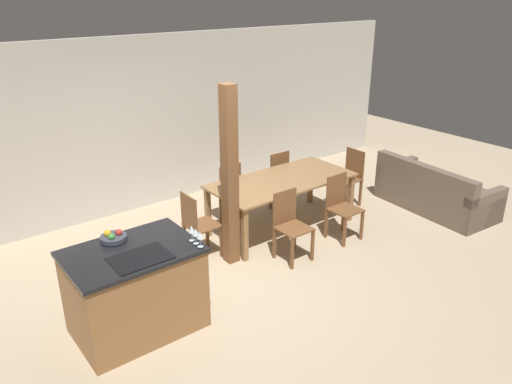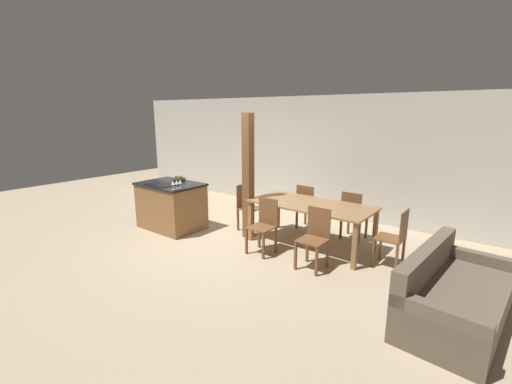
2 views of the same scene
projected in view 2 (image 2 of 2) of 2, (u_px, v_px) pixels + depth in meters
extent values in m
plane|color=tan|center=(225.00, 238.00, 6.48)|extent=(16.00, 16.00, 0.00)
cube|color=beige|center=(300.00, 154.00, 8.24)|extent=(11.20, 0.08, 2.70)
cube|color=olive|center=(171.00, 207.00, 6.99)|extent=(1.26, 0.86, 0.90)
cube|color=black|center=(170.00, 184.00, 6.88)|extent=(1.30, 0.90, 0.04)
cube|color=black|center=(161.00, 185.00, 6.72)|extent=(0.56, 0.40, 0.01)
cylinder|color=#383D47|center=(179.00, 179.00, 7.12)|extent=(0.27, 0.27, 0.05)
sphere|color=red|center=(181.00, 177.00, 7.07)|extent=(0.07, 0.07, 0.07)
sphere|color=gold|center=(179.00, 176.00, 7.17)|extent=(0.08, 0.08, 0.08)
sphere|color=#3D8E38|center=(176.00, 177.00, 7.10)|extent=(0.07, 0.07, 0.07)
cylinder|color=silver|center=(173.00, 190.00, 6.24)|extent=(0.06, 0.06, 0.00)
cylinder|color=silver|center=(173.00, 187.00, 6.23)|extent=(0.01, 0.01, 0.09)
cone|color=silver|center=(173.00, 183.00, 6.21)|extent=(0.07, 0.07, 0.07)
cylinder|color=silver|center=(177.00, 189.00, 6.31)|extent=(0.06, 0.06, 0.00)
cylinder|color=silver|center=(177.00, 186.00, 6.29)|extent=(0.01, 0.01, 0.09)
cone|color=silver|center=(177.00, 182.00, 6.28)|extent=(0.07, 0.07, 0.07)
cylinder|color=silver|center=(180.00, 188.00, 6.37)|extent=(0.06, 0.06, 0.00)
cylinder|color=silver|center=(180.00, 186.00, 6.36)|extent=(0.01, 0.01, 0.09)
cone|color=silver|center=(180.00, 181.00, 6.34)|extent=(0.07, 0.07, 0.07)
cube|color=olive|center=(311.00, 204.00, 5.97)|extent=(2.13, 1.02, 0.03)
cube|color=olive|center=(251.00, 221.00, 6.32)|extent=(0.07, 0.07, 0.74)
cube|color=olive|center=(355.00, 246.00, 5.12)|extent=(0.07, 0.07, 0.74)
cube|color=olive|center=(278.00, 210.00, 7.00)|extent=(0.07, 0.07, 0.74)
cube|color=olive|center=(375.00, 231.00, 5.80)|extent=(0.07, 0.07, 0.74)
cube|color=brown|center=(261.00, 227.00, 5.70)|extent=(0.40, 0.40, 0.02)
cube|color=brown|center=(268.00, 211.00, 5.80)|extent=(0.38, 0.02, 0.46)
cube|color=brown|center=(246.00, 241.00, 5.73)|extent=(0.04, 0.04, 0.44)
cube|color=brown|center=(263.00, 246.00, 5.51)|extent=(0.04, 0.04, 0.44)
cube|color=brown|center=(259.00, 235.00, 6.00)|extent=(0.04, 0.04, 0.44)
cube|color=brown|center=(276.00, 240.00, 5.79)|extent=(0.04, 0.04, 0.44)
cube|color=brown|center=(312.00, 240.00, 5.13)|extent=(0.40, 0.40, 0.02)
cube|color=brown|center=(319.00, 222.00, 5.22)|extent=(0.38, 0.02, 0.46)
cube|color=brown|center=(296.00, 256.00, 5.15)|extent=(0.04, 0.04, 0.44)
cube|color=brown|center=(317.00, 262.00, 4.94)|extent=(0.04, 0.04, 0.44)
cube|color=brown|center=(307.00, 248.00, 5.42)|extent=(0.04, 0.04, 0.44)
cube|color=brown|center=(328.00, 254.00, 5.21)|extent=(0.04, 0.04, 0.44)
cube|color=brown|center=(309.00, 207.00, 6.95)|extent=(0.40, 0.40, 0.02)
cube|color=brown|center=(305.00, 197.00, 6.75)|extent=(0.38, 0.02, 0.46)
cube|color=brown|center=(321.00, 217.00, 7.03)|extent=(0.04, 0.04, 0.44)
cube|color=brown|center=(305.00, 214.00, 7.24)|extent=(0.04, 0.04, 0.44)
cube|color=brown|center=(312.00, 222.00, 6.76)|extent=(0.04, 0.04, 0.44)
cube|color=brown|center=(297.00, 218.00, 6.97)|extent=(0.04, 0.04, 0.44)
cube|color=brown|center=(354.00, 215.00, 6.37)|extent=(0.40, 0.40, 0.02)
cube|color=brown|center=(351.00, 205.00, 6.17)|extent=(0.38, 0.02, 0.46)
cube|color=brown|center=(366.00, 227.00, 6.45)|extent=(0.04, 0.04, 0.44)
cube|color=brown|center=(349.00, 223.00, 6.67)|extent=(0.04, 0.04, 0.44)
cube|color=brown|center=(359.00, 232.00, 6.18)|extent=(0.04, 0.04, 0.44)
cube|color=brown|center=(341.00, 228.00, 6.39)|extent=(0.04, 0.04, 0.44)
cube|color=brown|center=(250.00, 208.00, 6.86)|extent=(0.40, 0.40, 0.02)
cube|color=brown|center=(243.00, 195.00, 6.91)|extent=(0.02, 0.38, 0.46)
cube|color=brown|center=(252.00, 223.00, 6.67)|extent=(0.04, 0.04, 0.44)
cube|color=brown|center=(263.00, 219.00, 6.94)|extent=(0.04, 0.04, 0.44)
cube|color=brown|center=(238.00, 220.00, 6.88)|extent=(0.04, 0.04, 0.44)
cube|color=brown|center=(249.00, 216.00, 7.15)|extent=(0.04, 0.04, 0.44)
cube|color=brown|center=(389.00, 238.00, 5.22)|extent=(0.40, 0.40, 0.02)
cube|color=brown|center=(404.00, 226.00, 5.05)|extent=(0.02, 0.38, 0.46)
cube|color=brown|center=(380.00, 246.00, 5.51)|extent=(0.04, 0.04, 0.44)
cube|color=brown|center=(373.00, 253.00, 5.24)|extent=(0.04, 0.04, 0.44)
cube|color=brown|center=(403.00, 252.00, 5.30)|extent=(0.04, 0.04, 0.44)
cube|color=brown|center=(397.00, 259.00, 5.03)|extent=(0.04, 0.04, 0.44)
cube|color=brown|center=(457.00, 304.00, 3.87)|extent=(1.03, 1.91, 0.43)
cube|color=brown|center=(427.00, 261.00, 4.02)|extent=(0.30, 1.85, 0.38)
cube|color=brown|center=(436.00, 333.00, 3.24)|extent=(0.89, 0.21, 0.57)
cube|color=brown|center=(474.00, 273.00, 4.47)|extent=(0.89, 0.21, 0.57)
cube|color=brown|center=(248.00, 177.00, 6.30)|extent=(0.16, 0.16, 2.32)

